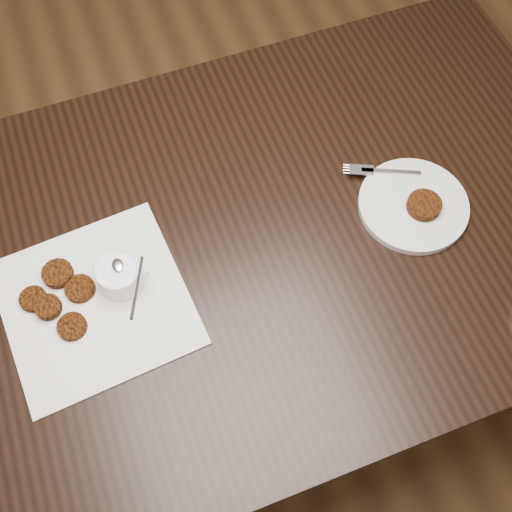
{
  "coord_description": "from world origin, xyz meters",
  "views": [
    {
      "loc": [
        -0.15,
        -0.47,
        1.79
      ],
      "look_at": [
        0.03,
        0.01,
        0.8
      ],
      "focal_mm": 43.44,
      "sensor_mm": 36.0,
      "label": 1
    }
  ],
  "objects_px": {
    "sauce_ramekin": "(116,268)",
    "plate_with_patty": "(414,203)",
    "table": "(259,308)",
    "napkin": "(95,303)"
  },
  "relations": [
    {
      "from": "table",
      "to": "plate_with_patty",
      "type": "bearing_deg",
      "value": -9.32
    },
    {
      "from": "napkin",
      "to": "plate_with_patty",
      "type": "bearing_deg",
      "value": -1.74
    },
    {
      "from": "napkin",
      "to": "sauce_ramekin",
      "type": "relative_size",
      "value": 2.78
    },
    {
      "from": "table",
      "to": "plate_with_patty",
      "type": "distance_m",
      "value": 0.5
    },
    {
      "from": "plate_with_patty",
      "to": "napkin",
      "type": "bearing_deg",
      "value": 178.26
    },
    {
      "from": "table",
      "to": "plate_with_patty",
      "type": "height_order",
      "value": "plate_with_patty"
    },
    {
      "from": "napkin",
      "to": "sauce_ramekin",
      "type": "bearing_deg",
      "value": 21.09
    },
    {
      "from": "sauce_ramekin",
      "to": "plate_with_patty",
      "type": "distance_m",
      "value": 0.58
    },
    {
      "from": "table",
      "to": "plate_with_patty",
      "type": "relative_size",
      "value": 6.65
    },
    {
      "from": "plate_with_patty",
      "to": "table",
      "type": "bearing_deg",
      "value": 170.68
    }
  ]
}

